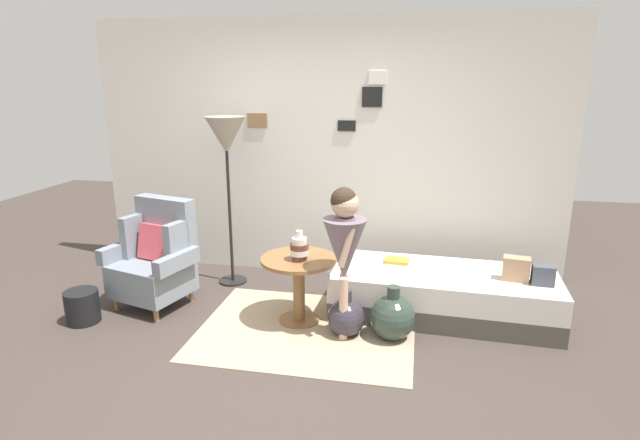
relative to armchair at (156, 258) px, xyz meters
name	(u,v)px	position (x,y,z in m)	size (l,w,h in m)	color
ground_plane	(274,366)	(1.35, -0.85, -0.44)	(12.00, 12.00, 0.00)	#423833
gallery_wall	(325,151)	(1.35, 1.10, 0.86)	(4.80, 0.12, 2.60)	silver
rug	(307,329)	(1.46, -0.26, -0.43)	(1.76, 1.39, 0.01)	tan
armchair	(156,258)	(0.00, 0.00, 0.00)	(0.86, 0.73, 0.97)	#9E7042
daybed	(443,293)	(2.56, 0.25, -0.24)	(1.94, 0.89, 0.40)	#4C4742
pillow_head	(543,275)	(3.33, 0.12, 0.04)	(0.17, 0.12, 0.16)	#474C56
pillow_mid	(516,269)	(3.13, 0.18, 0.06)	(0.21, 0.12, 0.20)	tan
side_table	(299,275)	(1.36, -0.11, -0.02)	(0.64, 0.64, 0.57)	olive
vase_striped	(299,248)	(1.38, -0.16, 0.24)	(0.15, 0.15, 0.25)	brown
floor_lamp	(226,141)	(0.49, 0.61, 0.99)	(0.39, 0.39, 1.67)	black
person_child	(344,243)	(1.77, -0.31, 0.36)	(0.34, 0.34, 1.23)	#D8AD8E
book_on_daybed	(397,261)	(2.15, 0.42, -0.02)	(0.22, 0.16, 0.03)	gold
demijohn_near	(346,317)	(1.79, -0.28, -0.28)	(0.30, 0.30, 0.39)	#332D38
demijohn_far	(392,317)	(2.16, -0.26, -0.25)	(0.36, 0.36, 0.44)	#2D3D33
magazine_basket	(82,307)	(-0.45, -0.48, -0.30)	(0.28, 0.28, 0.28)	black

